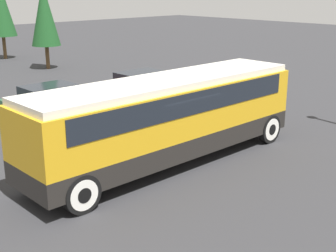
% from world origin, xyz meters
% --- Properties ---
extents(ground_plane, '(120.00, 120.00, 0.00)m').
position_xyz_m(ground_plane, '(0.00, 0.00, 0.00)').
color(ground_plane, '#2D2D30').
extents(tour_bus, '(10.59, 2.50, 2.98)m').
position_xyz_m(tour_bus, '(0.10, -0.00, 1.81)').
color(tour_bus, black).
rests_on(tour_bus, ground_plane).
extents(parked_car_near, '(4.66, 1.97, 1.33)m').
position_xyz_m(parked_car_near, '(0.65, 8.87, 0.68)').
color(parked_car_near, '#2D5638').
rests_on(parked_car_near, ground_plane).
extents(parked_car_mid, '(4.69, 1.93, 1.46)m').
position_xyz_m(parked_car_mid, '(5.75, 8.09, 0.72)').
color(parked_car_mid, maroon).
rests_on(parked_car_mid, ground_plane).
extents(tree_center, '(2.07, 2.07, 6.18)m').
position_xyz_m(tree_center, '(6.76, 20.01, 3.92)').
color(tree_center, brown).
rests_on(tree_center, ground_plane).
extents(tree_right, '(2.28, 2.28, 6.55)m').
position_xyz_m(tree_right, '(6.66, 26.89, 4.20)').
color(tree_right, brown).
rests_on(tree_right, ground_plane).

